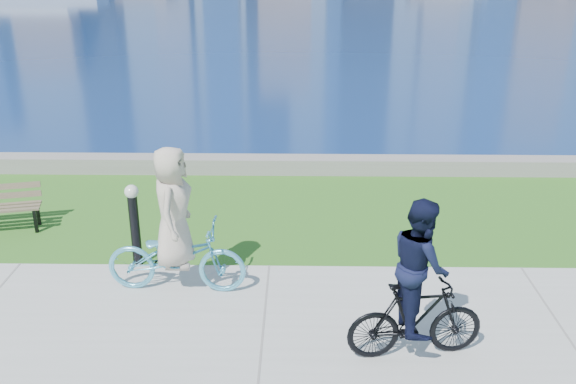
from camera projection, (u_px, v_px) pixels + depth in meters
name	position (u px, v px, depth m)	size (l,w,h in m)	color
ground	(263.00, 329.00, 8.59)	(320.00, 320.00, 0.00)	#296019
concrete_path	(263.00, 328.00, 8.59)	(80.00, 3.50, 0.02)	#A8A9A4
seawall	(278.00, 165.00, 14.29)	(90.00, 0.50, 0.35)	slate
bollard_lamp	(134.00, 219.00, 10.04)	(0.22, 0.22, 1.35)	black
cyclist_woman	(175.00, 239.00, 9.24)	(0.81, 2.08, 2.21)	#59B8D9
cyclist_man	(418.00, 293.00, 7.71)	(0.73, 1.75, 2.10)	black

